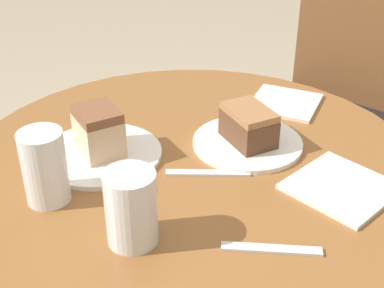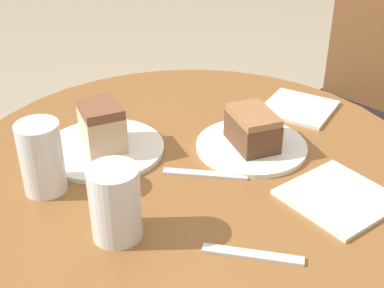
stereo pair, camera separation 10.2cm
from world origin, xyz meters
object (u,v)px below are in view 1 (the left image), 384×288
cake_slice_near (249,125)px  glass_lemonade (45,170)px  chair (334,100)px  plate_near (247,143)px  glass_water (131,212)px  plate_far (101,154)px  cake_slice_far (99,131)px

cake_slice_near → glass_lemonade: bearing=-112.2°
chair → glass_lemonade: chair is taller
plate_near → cake_slice_near: bearing=116.6°
plate_near → glass_water: glass_water is taller
chair → plate_near: 0.72m
cake_slice_near → glass_water: (0.04, -0.35, 0.01)m
plate_far → chair: bearing=86.4°
plate_far → glass_lemonade: (0.04, -0.15, 0.06)m
cake_slice_near → glass_lemonade: (-0.15, -0.38, 0.01)m
chair → glass_water: bearing=-82.4°
plate_near → plate_far: size_ratio=0.93×
cake_slice_far → cake_slice_near: bearing=49.4°
plate_far → glass_water: (0.23, -0.13, 0.05)m
plate_near → cake_slice_far: bearing=-130.6°
glass_lemonade → glass_water: 0.19m
plate_far → glass_water: bearing=-29.7°
plate_far → cake_slice_near: (0.19, 0.22, 0.04)m
cake_slice_near → cake_slice_far: (-0.19, -0.22, 0.01)m
chair → glass_lemonade: bearing=-92.8°
plate_far → cake_slice_near: size_ratio=1.83×
plate_near → cake_slice_near: size_ratio=1.70×
cake_slice_near → glass_lemonade: size_ratio=1.00×
glass_lemonade → plate_near: bearing=67.8°
plate_far → cake_slice_near: cake_slice_near is taller
plate_far → glass_lemonade: glass_lemonade is taller
plate_near → glass_lemonade: glass_lemonade is taller
plate_near → cake_slice_near: (-0.00, 0.00, 0.04)m
glass_water → cake_slice_far: bearing=150.3°
chair → cake_slice_far: 0.94m
cake_slice_far → chair: bearing=86.4°
chair → cake_slice_near: 0.73m
plate_far → glass_water: size_ratio=1.95×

